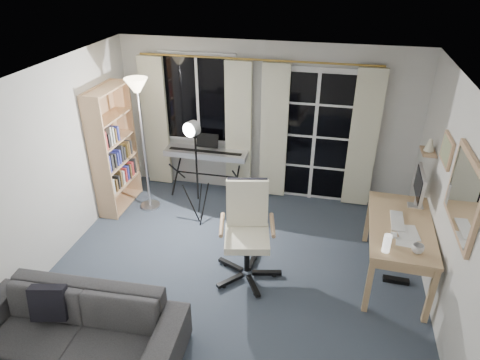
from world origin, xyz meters
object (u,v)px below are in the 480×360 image
Objects in this scene: mug at (418,248)px; keyboard_piano at (206,154)px; bookshelf at (112,153)px; office_chair at (247,222)px; monitor at (419,186)px; desk at (400,231)px; studio_light at (193,141)px; sofa at (73,320)px; torchiere_lamp at (139,106)px.

keyboard_piano is at bearing 146.13° from mug.
office_chair is at bearing -24.54° from bookshelf.
monitor is (1.94, 0.71, 0.34)m from office_chair.
monitor is 0.98m from mug.
monitor is (0.20, 0.45, 0.38)m from desk.
bookshelf is 1.18× the size of studio_light.
monitor is 0.26× the size of sofa.
bookshelf is at bearing 170.71° from desk.
torchiere_lamp is at bearing 168.47° from desk.
studio_light is at bearing 124.31° from office_chair.
studio_light is at bearing -14.55° from torchiere_lamp.
studio_light is 2.63m from sofa.
bookshelf is 4.09m from desk.
office_chair is 2.10m from sofa.
sofa is (-3.11, -1.83, -0.25)m from desk.
office_chair is 1.77m from desk.
torchiere_lamp is at bearing 95.78° from sofa.
office_chair is at bearing -59.16° from keyboard_piano.
bookshelf is 1.30× the size of desk.
mug is (3.61, -1.34, -0.80)m from torchiere_lamp.
bookshelf is 2.49m from office_chair.
sofa reaches higher than desk.
torchiere_lamp is 1.31m from keyboard_piano.
keyboard_piano is 3.28m from sofa.
bookshelf is 4.22m from monitor.
desk is 11.56× the size of mug.
bookshelf is 0.88× the size of sofa.
sofa is (-3.31, -2.28, -0.63)m from monitor.
bookshelf reaches higher than sofa.
keyboard_piano is 0.82× the size of studio_light.
bookshelf is 1.41m from keyboard_piano.
studio_light is 1.34× the size of office_chair.
bookshelf is 1.57× the size of office_chair.
keyboard_piano is 3.10m from desk.
mug is 3.50m from sofa.
sofa is (0.40, -2.67, -1.21)m from torchiere_lamp.
desk is (2.67, -0.62, -0.61)m from studio_light.
studio_light reaches higher than monitor.
keyboard_piano is at bearing 163.76° from monitor.
studio_light is 0.75× the size of sofa.
sofa is at bearing -81.56° from torchiere_lamp.
keyboard_piano is 0.90× the size of desk.
bookshelf is at bearing 106.16° from sofa.
desk is at bearing -13.42° from torchiere_lamp.
studio_light reaches higher than mug.
monitor is 4.40× the size of mug.
bookshelf is 0.93× the size of torchiere_lamp.
studio_light is at bearing 158.00° from mug.
desk is at bearing -3.81° from office_chair.
torchiere_lamp is at bearing 5.54° from bookshelf.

